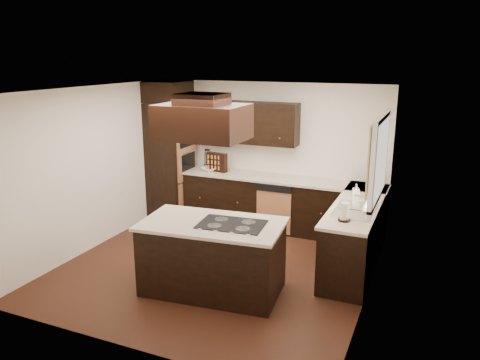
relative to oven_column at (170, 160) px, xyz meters
The scene contains 30 objects.
floor 2.68m from the oven_column, 43.85° to the right, with size 4.20×4.20×0.02m, color #522A19.
ceiling 2.86m from the oven_column, 43.85° to the right, with size 4.20×4.20×0.02m, color white.
wall_back 1.83m from the oven_column, 12.85° to the left, with size 4.20×0.02×2.50m, color white.
wall_front 4.21m from the oven_column, 65.05° to the right, with size 4.20×0.02×2.50m, color white.
wall_left 1.75m from the oven_column, 101.12° to the right, with size 0.02×4.20×2.50m, color white.
wall_right 4.25m from the oven_column, 23.70° to the right, with size 0.02×4.20×2.50m, color white.
oven_column is the anchor object (origin of this frame).
wall_oven_face 0.36m from the oven_column, ahead, with size 0.05×0.62×0.78m, color #C77F51.
base_cabinets_back 1.92m from the oven_column, ahead, with size 2.93×0.60×0.88m, color black.
base_cabinets_right 3.72m from the oven_column, 12.69° to the right, with size 0.60×2.40×0.88m, color black.
countertop_back 1.82m from the oven_column, ahead, with size 2.93×0.63×0.04m, color beige.
countertop_right 3.65m from the oven_column, 12.74° to the right, with size 0.63×2.40×0.04m, color beige.
upper_cabinets 1.56m from the oven_column, ahead, with size 2.00×0.34×0.72m, color black.
dishwasher_front 2.21m from the oven_column, ahead, with size 0.60×0.05×0.72m, color #C77F51.
window_frame 4.06m from the oven_column, 16.72° to the right, with size 0.06×1.32×1.12m, color white.
window_pane 4.08m from the oven_column, 16.61° to the right, with size 0.00×1.20×1.00m, color white.
curtain_left 4.15m from the oven_column, 22.59° to the right, with size 0.02×0.34×0.90m, color beige.
curtain_right 3.91m from the oven_column, 10.99° to the right, with size 0.02×0.34×0.90m, color beige.
sink_rim 3.76m from the oven_column, 17.90° to the right, with size 0.52×0.84×0.01m, color silver.
island 3.16m from the oven_column, 49.12° to the right, with size 1.71×0.93×0.88m, color black.
island_top 3.10m from the oven_column, 49.12° to the right, with size 1.77×0.99×0.04m, color beige.
cooktop 3.25m from the oven_column, 45.38° to the right, with size 0.81×0.54×0.01m, color black.
range_hood 3.13m from the oven_column, 50.26° to the right, with size 1.05×0.72×0.42m, color black.
hood_duct 3.24m from the oven_column, 50.26° to the right, with size 0.55×0.50×0.13m, color black.
blender_base 0.73m from the oven_column, ahead, with size 0.15×0.15×0.10m, color silver.
blender_pitcher 0.73m from the oven_column, ahead, with size 0.13×0.13×0.26m, color silver.
spice_rack 0.92m from the oven_column, ahead, with size 0.41×0.10×0.34m, color black.
mixing_bowl 0.79m from the oven_column, ahead, with size 0.27×0.27×0.07m, color white.
soap_bottle 3.53m from the oven_column, ahead, with size 0.09×0.09×0.20m, color white.
paper_towel 3.89m from the oven_column, 24.79° to the right, with size 0.11×0.11×0.24m, color white.
Camera 1 is at (2.74, -5.54, 2.94)m, focal length 35.00 mm.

